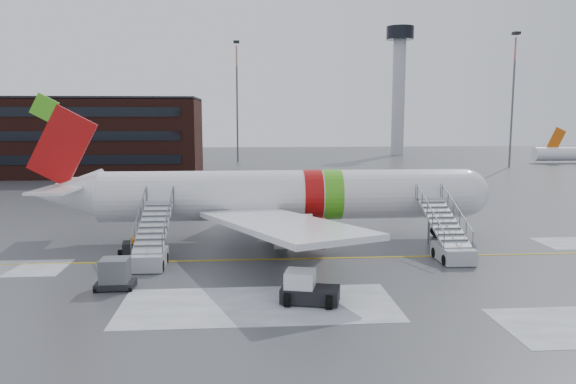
{
  "coord_description": "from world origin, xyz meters",
  "views": [
    {
      "loc": [
        -6.65,
        -37.47,
        9.6
      ],
      "look_at": [
        -3.5,
        2.93,
        4.0
      ],
      "focal_mm": 35.0,
      "sensor_mm": 36.0,
      "label": 1
    }
  ],
  "objects": [
    {
      "name": "ground",
      "position": [
        0.0,
        0.0,
        0.0
      ],
      "size": [
        260.0,
        260.0,
        0.0
      ],
      "primitive_type": "plane",
      "color": "#494C4F",
      "rests_on": "ground"
    },
    {
      "name": "airliner",
      "position": [
        -4.45,
        4.93,
        3.42
      ],
      "size": [
        35.03,
        32.97,
        11.18
      ],
      "color": "white",
      "rests_on": "ground"
    },
    {
      "name": "airstair_fwd",
      "position": [
        7.03,
        -1.6,
        1.06
      ],
      "size": [
        2.05,
        7.7,
        3.48
      ],
      "color": "#AAADB2",
      "rests_on": "ground"
    },
    {
      "name": "airstair_aft",
      "position": [
        -12.71,
        -1.6,
        1.06
      ],
      "size": [
        2.05,
        7.7,
        3.48
      ],
      "color": "#ADAFB4",
      "rests_on": "ground"
    },
    {
      "name": "pushback_tug",
      "position": [
        -3.54,
        -9.86,
        0.74
      ],
      "size": [
        3.24,
        2.74,
        1.68
      ],
      "color": "black",
      "rests_on": "ground"
    },
    {
      "name": "uld_container",
      "position": [
        -13.87,
        -6.63,
        0.8
      ],
      "size": [
        2.09,
        1.61,
        1.71
      ],
      "color": "black",
      "rests_on": "ground"
    },
    {
      "name": "baggage_tractor",
      "position": [
        -13.76,
        0.03,
        0.62
      ],
      "size": [
        2.9,
        1.6,
        1.46
      ],
      "color": "black",
      "rests_on": "ground"
    },
    {
      "name": "terminal_building",
      "position": [
        -45.0,
        54.98,
        6.2
      ],
      "size": [
        62.0,
        16.11,
        12.3
      ],
      "color": "#3F1E16",
      "rests_on": "ground"
    },
    {
      "name": "control_tower",
      "position": [
        30.0,
        95.0,
        18.75
      ],
      "size": [
        6.4,
        6.4,
        30.0
      ],
      "color": "#B2B5BA",
      "rests_on": "ground"
    },
    {
      "name": "light_mast_far_ne",
      "position": [
        42.0,
        62.0,
        13.84
      ],
      "size": [
        1.2,
        1.2,
        24.25
      ],
      "color": "#595B60",
      "rests_on": "ground"
    },
    {
      "name": "light_mast_far_n",
      "position": [
        -8.0,
        78.0,
        13.84
      ],
      "size": [
        1.2,
        1.2,
        24.25
      ],
      "color": "#595B60",
      "rests_on": "ground"
    }
  ]
}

